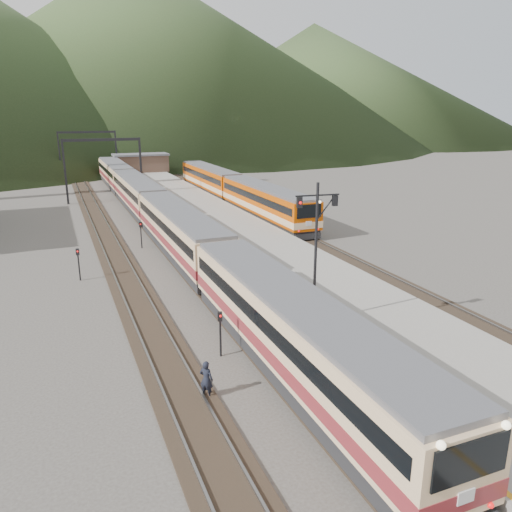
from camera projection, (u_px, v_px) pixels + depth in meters
name	position (u px, v px, depth m)	size (l,w,h in m)	color
ground	(379.00, 466.00, 16.45)	(400.00, 400.00, 0.00)	#47423D
track_main	(151.00, 223.00, 52.00)	(2.60, 200.00, 0.23)	black
track_far	(101.00, 227.00, 50.19)	(2.60, 200.00, 0.23)	black
track_second	(253.00, 214.00, 56.16)	(2.60, 200.00, 0.23)	black
platform	(208.00, 218.00, 52.13)	(8.00, 100.00, 1.00)	gray
gantry_near	(103.00, 158.00, 62.76)	(9.55, 0.25, 8.00)	black
gantry_far	(88.00, 145.00, 84.99)	(9.55, 0.25, 8.00)	black
station_shed	(141.00, 163.00, 87.11)	(9.40, 4.40, 3.10)	brown
hill_b	(133.00, 49.00, 221.31)	(220.00, 220.00, 75.00)	#324823
hill_c	(313.00, 81.00, 235.97)	(160.00, 160.00, 50.00)	#324823
main_train	(155.00, 209.00, 48.93)	(2.97, 81.36, 3.62)	beige
second_train	(234.00, 189.00, 61.26)	(2.87, 39.16, 3.51)	#C24802
signal_mast	(316.00, 240.00, 24.02)	(2.19, 0.41, 7.06)	black
short_signal_a	(220.00, 328.00, 23.44)	(0.26, 0.21, 2.27)	black
short_signal_b	(141.00, 231.00, 42.18)	(0.22, 0.16, 2.27)	black
short_signal_c	(78.00, 260.00, 34.07)	(0.24, 0.19, 2.27)	black
worker	(206.00, 379.00, 20.21)	(0.59, 0.39, 1.62)	black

